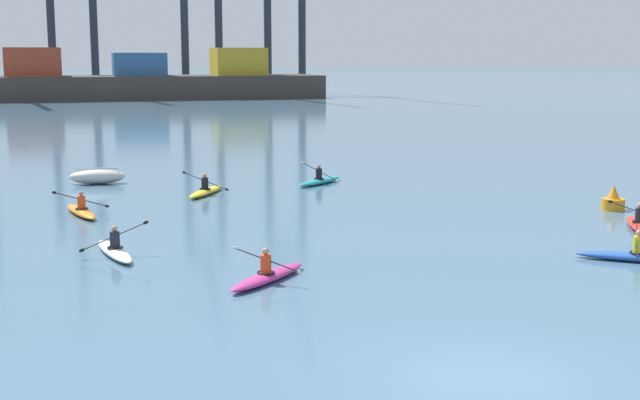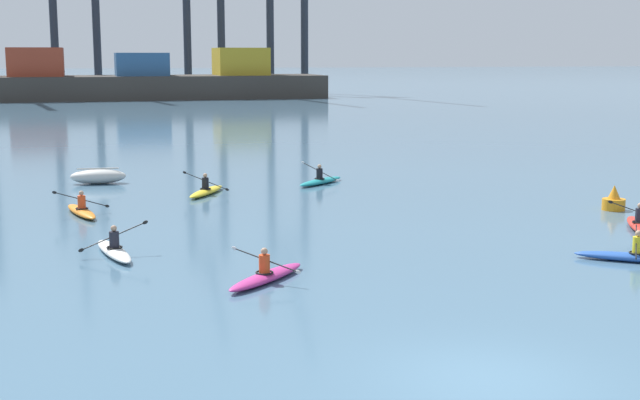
{
  "view_description": "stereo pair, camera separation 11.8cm",
  "coord_description": "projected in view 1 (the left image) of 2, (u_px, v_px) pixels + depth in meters",
  "views": [
    {
      "loc": [
        -7.21,
        -14.25,
        6.07
      ],
      "look_at": [
        1.4,
        17.24,
        0.6
      ],
      "focal_mm": 48.7,
      "sensor_mm": 36.0,
      "label": 1
    },
    {
      "loc": [
        -7.1,
        -14.28,
        6.07
      ],
      "look_at": [
        1.4,
        17.24,
        0.6
      ],
      "focal_mm": 48.7,
      "sensor_mm": 36.0,
      "label": 2
    }
  ],
  "objects": [
    {
      "name": "kayak_blue",
      "position": [
        634.0,
        256.0,
        25.8
      ],
      "size": [
        3.15,
        2.41,
        0.95
      ],
      "color": "#2856B2",
      "rests_on": "ground"
    },
    {
      "name": "kayak_red",
      "position": [
        638.0,
        224.0,
        30.61
      ],
      "size": [
        2.03,
        3.32,
        1.03
      ],
      "color": "red",
      "rests_on": "ground"
    },
    {
      "name": "kayak_white",
      "position": [
        115.0,
        250.0,
        26.54
      ],
      "size": [
        2.15,
        3.45,
        1.03
      ],
      "color": "silver",
      "rests_on": "ground"
    },
    {
      "name": "ground_plane",
      "position": [
        488.0,
        379.0,
        16.43
      ],
      "size": [
        800.0,
        800.0,
        0.0
      ],
      "primitive_type": "plane",
      "color": "#476B84"
    },
    {
      "name": "kayak_magenta",
      "position": [
        268.0,
        275.0,
        23.49
      ],
      "size": [
        2.83,
        2.83,
        0.95
      ],
      "color": "#C13384",
      "rests_on": "ground"
    },
    {
      "name": "kayak_orange",
      "position": [
        81.0,
        211.0,
        33.26
      ],
      "size": [
        2.13,
        3.44,
        1.04
      ],
      "color": "orange",
      "rests_on": "ground"
    },
    {
      "name": "channel_buoy",
      "position": [
        613.0,
        201.0,
        34.35
      ],
      "size": [
        0.9,
        0.9,
        1.0
      ],
      "color": "orange",
      "rests_on": "ground"
    },
    {
      "name": "container_barge",
      "position": [
        140.0,
        81.0,
        120.83
      ],
      "size": [
        50.71,
        11.81,
        7.07
      ],
      "color": "#38332D",
      "rests_on": "ground"
    },
    {
      "name": "capsized_dinghy",
      "position": [
        97.0,
        177.0,
        41.29
      ],
      "size": [
        2.69,
        1.32,
        0.76
      ],
      "color": "beige",
      "rests_on": "ground"
    },
    {
      "name": "kayak_teal",
      "position": [
        320.0,
        180.0,
        41.25
      ],
      "size": [
        2.95,
        2.69,
        1.05
      ],
      "color": "teal",
      "rests_on": "ground"
    },
    {
      "name": "kayak_yellow",
      "position": [
        206.0,
        191.0,
        38.13
      ],
      "size": [
        2.23,
        3.24,
        1.03
      ],
      "color": "yellow",
      "rests_on": "ground"
    }
  ]
}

